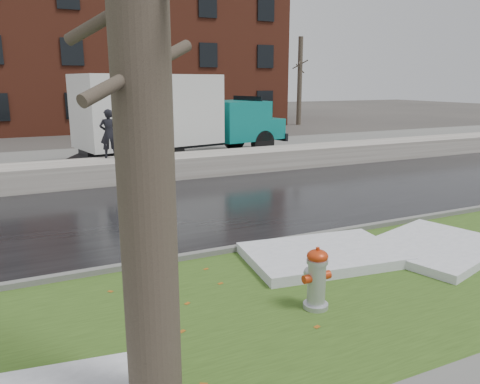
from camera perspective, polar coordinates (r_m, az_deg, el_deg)
name	(u,v)px	position (r m, az deg, el deg)	size (l,w,h in m)	color
ground	(259,271)	(8.40, 2.28, -9.59)	(120.00, 120.00, 0.00)	#47423D
verge	(296,299)	(7.40, 6.87, -12.80)	(60.00, 4.50, 0.04)	#2D4617
road	(179,209)	(12.34, -7.45, -2.07)	(60.00, 7.00, 0.03)	black
parking_lot	(116,161)	(20.43, -14.89, 3.73)	(60.00, 9.00, 0.03)	slate
curb	(235,249)	(9.20, -0.62, -7.01)	(60.00, 0.15, 0.14)	slate
snowbank	(140,169)	(16.21, -12.10, 2.76)	(60.00, 1.60, 0.75)	#B9B3A9
brick_building	(94,57)	(37.30, -17.32, 15.43)	(26.00, 12.00, 10.00)	maroon
bg_tree_right	(300,80)	(36.54, 7.29, 13.34)	(1.40, 1.62, 6.50)	brown
fire_hydrant	(316,276)	(6.94, 9.31, -10.04)	(0.45, 0.38, 0.93)	#AAADB2
tree	(141,78)	(4.14, -11.94, 13.39)	(1.17, 1.33, 6.46)	brown
box_truck	(174,116)	(19.76, -8.03, 9.17)	(10.74, 4.22, 3.55)	black
worker	(109,134)	(16.31, -15.69, 6.86)	(0.60, 0.39, 1.63)	black
snow_patch_near	(435,247)	(9.96, 22.65, -6.17)	(2.60, 2.00, 0.16)	silver
snow_patch_side	(323,255)	(8.91, 10.05, -7.52)	(2.80, 1.80, 0.18)	silver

